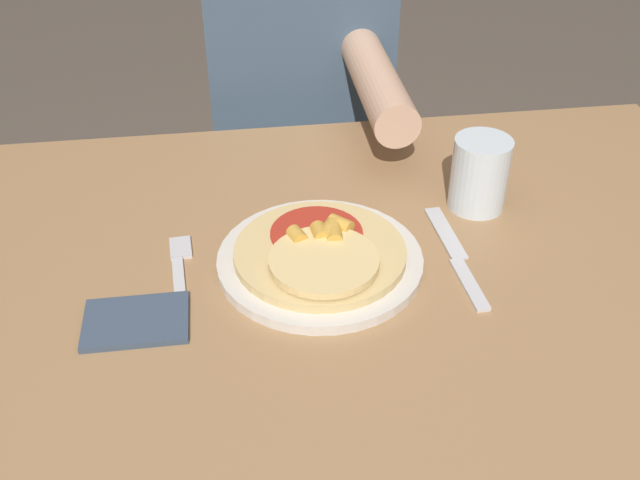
{
  "coord_description": "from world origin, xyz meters",
  "views": [
    {
      "loc": [
        -0.15,
        -0.7,
        1.33
      ],
      "look_at": [
        -0.04,
        0.05,
        0.77
      ],
      "focal_mm": 42.0,
      "sensor_mm": 36.0,
      "label": 1
    }
  ],
  "objects_px": {
    "knife": "(457,257)",
    "fork": "(180,272)",
    "plate": "(320,261)",
    "dining_table": "(358,349)",
    "drinking_glass": "(480,174)",
    "person_diner": "(300,117)",
    "pizza": "(321,252)"
  },
  "relations": [
    {
      "from": "knife",
      "to": "fork",
      "type": "bearing_deg",
      "value": 177.18
    },
    {
      "from": "plate",
      "to": "dining_table",
      "type": "bearing_deg",
      "value": -48.89
    },
    {
      "from": "dining_table",
      "to": "drinking_glass",
      "type": "height_order",
      "value": "drinking_glass"
    },
    {
      "from": "drinking_glass",
      "to": "person_diner",
      "type": "height_order",
      "value": "person_diner"
    },
    {
      "from": "fork",
      "to": "person_diner",
      "type": "bearing_deg",
      "value": 69.44
    },
    {
      "from": "plate",
      "to": "person_diner",
      "type": "height_order",
      "value": "person_diner"
    },
    {
      "from": "person_diner",
      "to": "dining_table",
      "type": "bearing_deg",
      "value": -89.76
    },
    {
      "from": "dining_table",
      "to": "plate",
      "type": "distance_m",
      "value": 0.13
    },
    {
      "from": "dining_table",
      "to": "pizza",
      "type": "xyz_separation_m",
      "value": [
        -0.04,
        0.05,
        0.13
      ]
    },
    {
      "from": "plate",
      "to": "fork",
      "type": "relative_size",
      "value": 1.5
    },
    {
      "from": "plate",
      "to": "fork",
      "type": "xyz_separation_m",
      "value": [
        -0.18,
        0.01,
        -0.0
      ]
    },
    {
      "from": "pizza",
      "to": "fork",
      "type": "xyz_separation_m",
      "value": [
        -0.18,
        0.01,
        -0.02
      ]
    },
    {
      "from": "plate",
      "to": "drinking_glass",
      "type": "height_order",
      "value": "drinking_glass"
    },
    {
      "from": "plate",
      "to": "pizza",
      "type": "bearing_deg",
      "value": -78.7
    },
    {
      "from": "dining_table",
      "to": "person_diner",
      "type": "height_order",
      "value": "person_diner"
    },
    {
      "from": "fork",
      "to": "knife",
      "type": "height_order",
      "value": "same"
    },
    {
      "from": "plate",
      "to": "drinking_glass",
      "type": "xyz_separation_m",
      "value": [
        0.24,
        0.11,
        0.05
      ]
    },
    {
      "from": "knife",
      "to": "dining_table",
      "type": "bearing_deg",
      "value": -163.73
    },
    {
      "from": "drinking_glass",
      "to": "pizza",
      "type": "bearing_deg",
      "value": -154.97
    },
    {
      "from": "fork",
      "to": "plate",
      "type": "bearing_deg",
      "value": -2.09
    },
    {
      "from": "dining_table",
      "to": "person_diner",
      "type": "distance_m",
      "value": 0.64
    },
    {
      "from": "plate",
      "to": "pizza",
      "type": "relative_size",
      "value": 1.2
    },
    {
      "from": "knife",
      "to": "drinking_glass",
      "type": "relative_size",
      "value": 2.1
    },
    {
      "from": "knife",
      "to": "drinking_glass",
      "type": "bearing_deg",
      "value": 62.41
    },
    {
      "from": "pizza",
      "to": "drinking_glass",
      "type": "bearing_deg",
      "value": 25.03
    },
    {
      "from": "drinking_glass",
      "to": "person_diner",
      "type": "relative_size",
      "value": 0.09
    },
    {
      "from": "dining_table",
      "to": "fork",
      "type": "xyz_separation_m",
      "value": [
        -0.22,
        0.06,
        0.11
      ]
    },
    {
      "from": "plate",
      "to": "fork",
      "type": "bearing_deg",
      "value": 177.91
    },
    {
      "from": "dining_table",
      "to": "fork",
      "type": "height_order",
      "value": "fork"
    },
    {
      "from": "dining_table",
      "to": "knife",
      "type": "relative_size",
      "value": 5.27
    },
    {
      "from": "knife",
      "to": "pizza",
      "type": "bearing_deg",
      "value": 177.81
    },
    {
      "from": "dining_table",
      "to": "plate",
      "type": "height_order",
      "value": "plate"
    }
  ]
}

